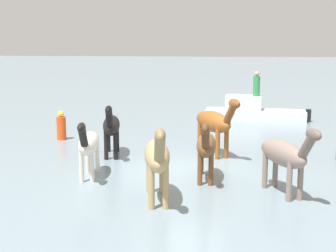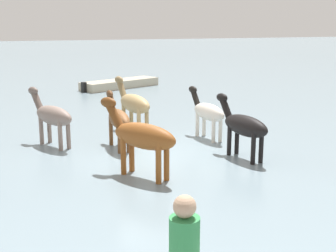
% 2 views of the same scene
% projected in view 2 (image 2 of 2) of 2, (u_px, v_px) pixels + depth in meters
% --- Properties ---
extents(ground_plane, '(190.99, 190.99, 0.00)m').
position_uv_depth(ground_plane, '(152.00, 154.00, 14.43)').
color(ground_plane, gray).
extents(horse_lead, '(2.30, 0.57, 1.79)m').
position_uv_depth(horse_lead, '(118.00, 119.00, 14.89)').
color(horse_lead, brown).
rests_on(horse_lead, ground_plane).
extents(horse_pinto_flank, '(2.29, 0.74, 1.77)m').
position_uv_depth(horse_pinto_flank, '(208.00, 112.00, 16.13)').
color(horse_pinto_flank, silver).
rests_on(horse_pinto_flank, ground_plane).
extents(horse_mid_herd, '(2.41, 0.87, 1.86)m').
position_uv_depth(horse_mid_herd, '(244.00, 125.00, 13.75)').
color(horse_mid_herd, black).
rests_on(horse_mid_herd, ground_plane).
extents(horse_gray_outer, '(2.45, 1.73, 2.05)m').
position_uv_depth(horse_gray_outer, '(142.00, 136.00, 12.07)').
color(horse_gray_outer, brown).
rests_on(horse_gray_outer, ground_plane).
extents(horse_chestnut_trailing, '(2.36, 1.41, 1.90)m').
position_uv_depth(horse_chestnut_trailing, '(52.00, 115.00, 15.12)').
color(horse_chestnut_trailing, gray).
rests_on(horse_chestnut_trailing, ground_plane).
extents(horse_dark_mare, '(2.61, 0.99, 2.02)m').
position_uv_depth(horse_dark_mare, '(134.00, 103.00, 16.99)').
color(horse_dark_mare, tan).
rests_on(horse_dark_mare, ground_plane).
extents(boat_tender_starboard, '(3.52, 5.44, 0.76)m').
position_uv_depth(boat_tender_starboard, '(120.00, 85.00, 28.92)').
color(boat_tender_starboard, '#B7AD93').
rests_on(boat_tender_starboard, ground_plane).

